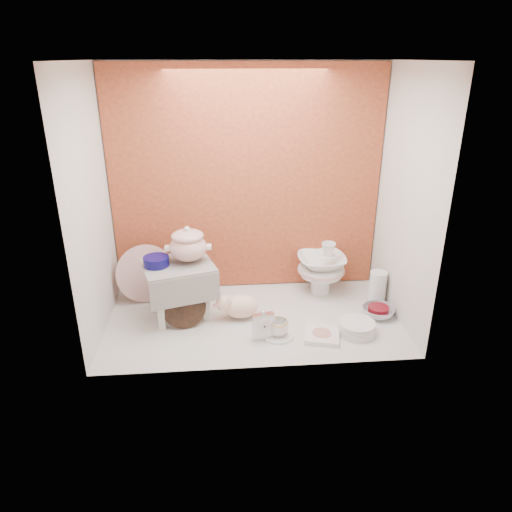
{
  "coord_description": "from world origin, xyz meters",
  "views": [
    {
      "loc": [
        -0.2,
        -2.56,
        1.52
      ],
      "look_at": [
        0.02,
        0.02,
        0.42
      ],
      "focal_mm": 33.05,
      "sensor_mm": 36.0,
      "label": 1
    }
  ],
  "objects_px": {
    "porcelain_tower": "(321,268)",
    "mantel_clock": "(263,325)",
    "plush_pig": "(241,306)",
    "floral_platter": "(146,273)",
    "step_stool": "(179,290)",
    "blue_white_vase": "(164,280)",
    "gold_rim_teacup": "(278,327)",
    "crystal_bowl": "(378,312)",
    "soup_tureen": "(188,244)",
    "dinner_plate_stack": "(357,327)"
  },
  "relations": [
    {
      "from": "mantel_clock",
      "to": "crystal_bowl",
      "type": "bearing_deg",
      "value": 5.11
    },
    {
      "from": "step_stool",
      "to": "mantel_clock",
      "type": "xyz_separation_m",
      "value": [
        0.49,
        -0.32,
        -0.09
      ]
    },
    {
      "from": "plush_pig",
      "to": "dinner_plate_stack",
      "type": "xyz_separation_m",
      "value": [
        0.68,
        -0.24,
        -0.04
      ]
    },
    {
      "from": "soup_tureen",
      "to": "gold_rim_teacup",
      "type": "height_order",
      "value": "soup_tureen"
    },
    {
      "from": "blue_white_vase",
      "to": "mantel_clock",
      "type": "xyz_separation_m",
      "value": [
        0.62,
        -0.6,
        -0.03
      ]
    },
    {
      "from": "plush_pig",
      "to": "gold_rim_teacup",
      "type": "relative_size",
      "value": 2.29
    },
    {
      "from": "mantel_clock",
      "to": "porcelain_tower",
      "type": "relative_size",
      "value": 0.5
    },
    {
      "from": "crystal_bowl",
      "to": "step_stool",
      "type": "bearing_deg",
      "value": 174.36
    },
    {
      "from": "soup_tureen",
      "to": "gold_rim_teacup",
      "type": "distance_m",
      "value": 0.74
    },
    {
      "from": "soup_tureen",
      "to": "porcelain_tower",
      "type": "relative_size",
      "value": 0.73
    },
    {
      "from": "soup_tureen",
      "to": "dinner_plate_stack",
      "type": "xyz_separation_m",
      "value": [
        0.99,
        -0.34,
        -0.43
      ]
    },
    {
      "from": "floral_platter",
      "to": "plush_pig",
      "type": "relative_size",
      "value": 1.41
    },
    {
      "from": "step_stool",
      "to": "gold_rim_teacup",
      "type": "bearing_deg",
      "value": -43.54
    },
    {
      "from": "plush_pig",
      "to": "mantel_clock",
      "type": "bearing_deg",
      "value": -52.58
    },
    {
      "from": "floral_platter",
      "to": "mantel_clock",
      "type": "xyz_separation_m",
      "value": [
        0.73,
        -0.55,
        -0.1
      ]
    },
    {
      "from": "mantel_clock",
      "to": "plush_pig",
      "type": "xyz_separation_m",
      "value": [
        -0.12,
        0.25,
        -0.01
      ]
    },
    {
      "from": "mantel_clock",
      "to": "soup_tureen",
      "type": "bearing_deg",
      "value": 131.07
    },
    {
      "from": "floral_platter",
      "to": "plush_pig",
      "type": "xyz_separation_m",
      "value": [
        0.61,
        -0.3,
        -0.11
      ]
    },
    {
      "from": "mantel_clock",
      "to": "porcelain_tower",
      "type": "distance_m",
      "value": 0.72
    },
    {
      "from": "blue_white_vase",
      "to": "gold_rim_teacup",
      "type": "distance_m",
      "value": 0.92
    },
    {
      "from": "step_stool",
      "to": "dinner_plate_stack",
      "type": "bearing_deg",
      "value": -32.43
    },
    {
      "from": "step_stool",
      "to": "mantel_clock",
      "type": "relative_size",
      "value": 2.25
    },
    {
      "from": "blue_white_vase",
      "to": "porcelain_tower",
      "type": "xyz_separation_m",
      "value": [
        1.07,
        -0.04,
        0.07
      ]
    },
    {
      "from": "step_stool",
      "to": "dinner_plate_stack",
      "type": "height_order",
      "value": "step_stool"
    },
    {
      "from": "gold_rim_teacup",
      "to": "crystal_bowl",
      "type": "relative_size",
      "value": 0.6
    },
    {
      "from": "plush_pig",
      "to": "gold_rim_teacup",
      "type": "xyz_separation_m",
      "value": [
        0.21,
        -0.23,
        -0.02
      ]
    },
    {
      "from": "gold_rim_teacup",
      "to": "porcelain_tower",
      "type": "relative_size",
      "value": 0.32
    },
    {
      "from": "step_stool",
      "to": "porcelain_tower",
      "type": "bearing_deg",
      "value": -2.25
    },
    {
      "from": "soup_tureen",
      "to": "gold_rim_teacup",
      "type": "relative_size",
      "value": 2.25
    },
    {
      "from": "plush_pig",
      "to": "blue_white_vase",
      "type": "bearing_deg",
      "value": 158.14
    },
    {
      "from": "step_stool",
      "to": "crystal_bowl",
      "type": "height_order",
      "value": "step_stool"
    },
    {
      "from": "plush_pig",
      "to": "soup_tureen",
      "type": "bearing_deg",
      "value": 174.94
    },
    {
      "from": "step_stool",
      "to": "soup_tureen",
      "type": "height_order",
      "value": "soup_tureen"
    },
    {
      "from": "mantel_clock",
      "to": "gold_rim_teacup",
      "type": "height_order",
      "value": "mantel_clock"
    },
    {
      "from": "step_stool",
      "to": "blue_white_vase",
      "type": "xyz_separation_m",
      "value": [
        -0.12,
        0.28,
        -0.06
      ]
    },
    {
      "from": "porcelain_tower",
      "to": "floral_platter",
      "type": "bearing_deg",
      "value": -179.92
    },
    {
      "from": "plush_pig",
      "to": "crystal_bowl",
      "type": "height_order",
      "value": "plush_pig"
    },
    {
      "from": "porcelain_tower",
      "to": "mantel_clock",
      "type": "bearing_deg",
      "value": -129.32
    },
    {
      "from": "blue_white_vase",
      "to": "porcelain_tower",
      "type": "bearing_deg",
      "value": -2.33
    },
    {
      "from": "floral_platter",
      "to": "blue_white_vase",
      "type": "distance_m",
      "value": 0.14
    },
    {
      "from": "blue_white_vase",
      "to": "floral_platter",
      "type": "bearing_deg",
      "value": -158.5
    },
    {
      "from": "dinner_plate_stack",
      "to": "floral_platter",
      "type": "bearing_deg",
      "value": 157.31
    },
    {
      "from": "soup_tureen",
      "to": "plush_pig",
      "type": "relative_size",
      "value": 0.98
    },
    {
      "from": "soup_tureen",
      "to": "gold_rim_teacup",
      "type": "bearing_deg",
      "value": -33.02
    },
    {
      "from": "step_stool",
      "to": "blue_white_vase",
      "type": "bearing_deg",
      "value": 96.88
    },
    {
      "from": "step_stool",
      "to": "gold_rim_teacup",
      "type": "relative_size",
      "value": 3.44
    },
    {
      "from": "step_stool",
      "to": "dinner_plate_stack",
      "type": "relative_size",
      "value": 1.79
    },
    {
      "from": "blue_white_vase",
      "to": "gold_rim_teacup",
      "type": "xyz_separation_m",
      "value": [
        0.71,
        -0.58,
        -0.06
      ]
    },
    {
      "from": "step_stool",
      "to": "floral_platter",
      "type": "xyz_separation_m",
      "value": [
        -0.24,
        0.24,
        0.01
      ]
    },
    {
      "from": "porcelain_tower",
      "to": "blue_white_vase",
      "type": "bearing_deg",
      "value": 177.67
    }
  ]
}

